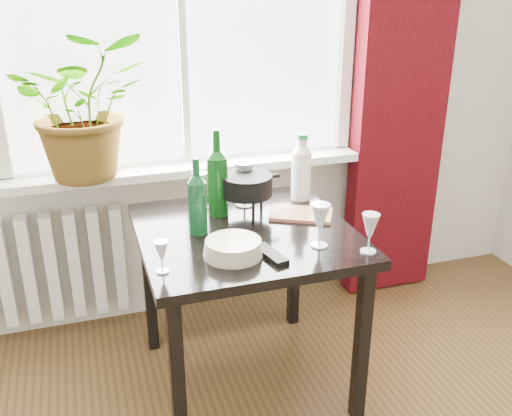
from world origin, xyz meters
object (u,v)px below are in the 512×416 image
object	(u,v)px
plate_stack	(233,248)
tv_remote	(270,254)
radiator	(40,268)
cutting_board	(301,214)
wineglass_far_right	(370,233)
wineglass_front_right	(320,225)
wine_bottle_right	(217,172)
cleaning_bottle	(301,166)
fondue_pot	(247,194)
wineglass_back_center	(244,183)
wineglass_back_left	(200,190)
table	(245,250)
bottle_amber	(215,177)
potted_plant	(84,106)
wine_bottle_left	(197,196)
wineglass_front_left	(162,257)

from	to	relation	value
plate_stack	tv_remote	size ratio (longest dim) A/B	1.25
radiator	cutting_board	size ratio (longest dim) A/B	3.09
wineglass_far_right	wineglass_front_right	bearing A→B (deg)	145.85
wine_bottle_right	cleaning_bottle	world-z (taller)	wine_bottle_right
fondue_pot	wineglass_back_center	bearing A→B (deg)	93.59
wine_bottle_right	plate_stack	world-z (taller)	wine_bottle_right
radiator	wine_bottle_right	size ratio (longest dim) A/B	2.10
radiator	plate_stack	bearing A→B (deg)	-48.48
wineglass_back_left	tv_remote	size ratio (longest dim) A/B	0.95
table	fondue_pot	bearing A→B (deg)	70.89
bottle_amber	cleaning_bottle	bearing A→B (deg)	-11.46
bottle_amber	tv_remote	distance (m)	0.60
potted_plant	wineglass_back_center	distance (m)	0.77
cleaning_bottle	tv_remote	distance (m)	0.62
wine_bottle_left	wine_bottle_right	bearing A→B (deg)	52.97
wineglass_front_right	wineglass_back_center	size ratio (longest dim) A/B	0.84
wine_bottle_left	wineglass_far_right	bearing A→B (deg)	-32.85
radiator	cleaning_bottle	world-z (taller)	cleaning_bottle
radiator	wineglass_back_center	xyz separation A→B (m)	(0.92, -0.38, 0.46)
radiator	cleaning_bottle	bearing A→B (deg)	-17.60
wine_bottle_left	wine_bottle_right	distance (m)	0.21
wineglass_back_left	wineglass_far_right	bearing A→B (deg)	-50.89
plate_stack	tv_remote	bearing A→B (deg)	-21.73
wine_bottle_right	wineglass_far_right	xyz separation A→B (m)	(0.44, -0.53, -0.11)
wineglass_front_left	fondue_pot	bearing A→B (deg)	44.37
cleaning_bottle	cutting_board	distance (m)	0.25
radiator	wineglass_far_right	distance (m)	1.62
wineglass_back_left	cutting_board	size ratio (longest dim) A/B	0.65
wine_bottle_left	wineglass_far_right	distance (m)	0.67
radiator	wine_bottle_right	xyz separation A→B (m)	(0.79, -0.44, 0.55)
wineglass_front_right	tv_remote	xyz separation A→B (m)	(-0.20, -0.03, -0.08)
wineglass_back_center	tv_remote	distance (m)	0.52
potted_plant	wineglass_front_left	bearing A→B (deg)	-77.04
wineglass_far_right	fondue_pot	bearing A→B (deg)	122.39
table	wineglass_back_left	distance (m)	0.35
bottle_amber	plate_stack	bearing A→B (deg)	-97.08
radiator	wineglass_front_left	distance (m)	1.09
wineglass_back_left	plate_stack	world-z (taller)	wineglass_back_left
wineglass_back_center	wineglass_front_left	world-z (taller)	wineglass_back_center
bottle_amber	cutting_board	size ratio (longest dim) A/B	0.92
fondue_pot	wineglass_front_right	bearing A→B (deg)	-54.04
wineglass_front_left	tv_remote	bearing A→B (deg)	-0.29
table	cleaning_bottle	distance (m)	0.49
bottle_amber	cleaning_bottle	size ratio (longest dim) A/B	0.76
table	potted_plant	world-z (taller)	potted_plant
radiator	wineglass_back_center	world-z (taller)	wineglass_back_center
wine_bottle_right	cleaning_bottle	xyz separation A→B (m)	(0.41, 0.06, -0.03)
tv_remote	table	bearing A→B (deg)	81.77
wine_bottle_left	cleaning_bottle	size ratio (longest dim) A/B	1.00
potted_plant	cleaning_bottle	distance (m)	0.99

